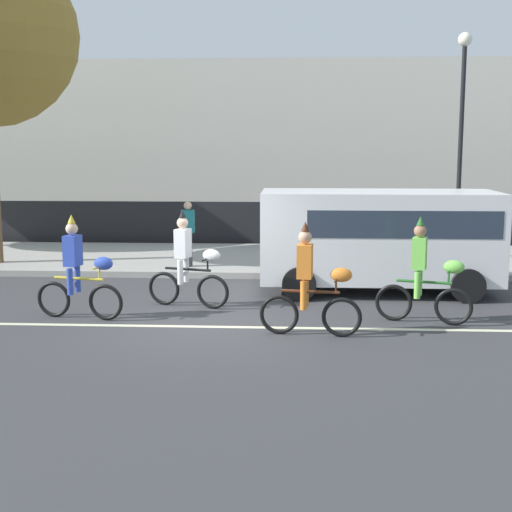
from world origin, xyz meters
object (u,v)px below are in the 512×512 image
at_px(parade_cyclist_orange, 311,286).
at_px(parked_van_white, 382,233).
at_px(parade_cyclist_cobalt, 79,274).
at_px(parade_cyclist_zebra, 188,265).
at_px(street_lamp_post, 462,113).
at_px(parade_cyclist_lime, 425,277).
at_px(pedestrian_onlooker, 188,232).

distance_m(parade_cyclist_orange, parked_van_white, 4.02).
xyz_separation_m(parade_cyclist_cobalt, parade_cyclist_orange, (4.20, -0.94, 0.00)).
height_order(parade_cyclist_cobalt, parade_cyclist_zebra, same).
bearing_deg(street_lamp_post, parade_cyclist_zebra, -139.14).
height_order(parade_cyclist_zebra, street_lamp_post, street_lamp_post).
distance_m(parade_cyclist_orange, parade_cyclist_lime, 2.25).
bearing_deg(parade_cyclist_cobalt, parked_van_white, 25.18).
bearing_deg(parade_cyclist_lime, parade_cyclist_cobalt, -179.94).
bearing_deg(parade_cyclist_orange, parade_cyclist_zebra, 139.58).
distance_m(parade_cyclist_orange, pedestrian_onlooker, 6.50).
relative_size(parade_cyclist_orange, street_lamp_post, 0.33).
relative_size(parade_cyclist_orange, parked_van_white, 0.38).
distance_m(parade_cyclist_lime, parked_van_white, 2.79).
height_order(parade_cyclist_lime, pedestrian_onlooker, parade_cyclist_lime).
bearing_deg(street_lamp_post, pedestrian_onlooker, -165.94).
relative_size(street_lamp_post, pedestrian_onlooker, 3.62).
distance_m(street_lamp_post, pedestrian_onlooker, 7.78).
bearing_deg(parade_cyclist_zebra, parade_cyclist_orange, -40.42).
height_order(parade_cyclist_lime, parked_van_white, parked_van_white).
bearing_deg(parade_cyclist_lime, parked_van_white, 99.37).
xyz_separation_m(parade_cyclist_cobalt, parked_van_white, (5.79, 2.72, 0.44)).
relative_size(parade_cyclist_cobalt, pedestrian_onlooker, 1.19).
xyz_separation_m(parade_cyclist_cobalt, street_lamp_post, (8.25, 6.60, 3.15)).
bearing_deg(parade_cyclist_zebra, parked_van_white, 22.82).
xyz_separation_m(parade_cyclist_orange, parade_cyclist_lime, (2.04, 0.95, 0.00)).
distance_m(parade_cyclist_cobalt, parade_cyclist_lime, 6.24).
distance_m(parked_van_white, pedestrian_onlooker, 5.00).
bearing_deg(parked_van_white, parade_cyclist_zebra, -157.18).
distance_m(parade_cyclist_cobalt, parade_cyclist_zebra, 2.13).
bearing_deg(parade_cyclist_zebra, parade_cyclist_lime, -13.53).
xyz_separation_m(parade_cyclist_zebra, street_lamp_post, (6.41, 5.54, 3.15)).
xyz_separation_m(parade_cyclist_orange, street_lamp_post, (4.05, 7.55, 3.15)).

